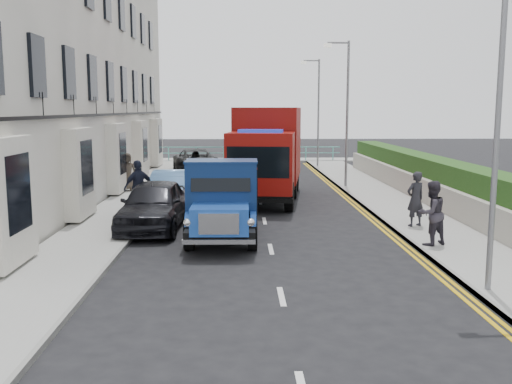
# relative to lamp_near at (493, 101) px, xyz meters

# --- Properties ---
(ground) EXTENTS (120.00, 120.00, 0.00)m
(ground) POSITION_rel_lamp_near_xyz_m (-4.18, 2.00, -4.00)
(ground) COLOR black
(ground) RESTS_ON ground
(pavement_west) EXTENTS (2.40, 38.00, 0.12)m
(pavement_west) POSITION_rel_lamp_near_xyz_m (-9.38, 11.00, -3.94)
(pavement_west) COLOR gray
(pavement_west) RESTS_ON ground
(pavement_east) EXTENTS (2.60, 38.00, 0.12)m
(pavement_east) POSITION_rel_lamp_near_xyz_m (1.12, 11.00, -3.94)
(pavement_east) COLOR gray
(pavement_east) RESTS_ON ground
(promenade) EXTENTS (30.00, 2.50, 0.12)m
(promenade) POSITION_rel_lamp_near_xyz_m (-4.18, 31.00, -3.94)
(promenade) COLOR gray
(promenade) RESTS_ON ground
(sea_plane) EXTENTS (120.00, 120.00, 0.00)m
(sea_plane) POSITION_rel_lamp_near_xyz_m (-4.18, 62.00, -4.00)
(sea_plane) COLOR #4C5E67
(sea_plane) RESTS_ON ground
(terrace_west) EXTENTS (6.31, 30.20, 14.25)m
(terrace_west) POSITION_rel_lamp_near_xyz_m (-13.65, 15.00, 3.17)
(terrace_west) COLOR silver
(terrace_west) RESTS_ON ground
(garden_east) EXTENTS (1.45, 28.00, 1.75)m
(garden_east) POSITION_rel_lamp_near_xyz_m (3.03, 11.00, -3.10)
(garden_east) COLOR #B2AD9E
(garden_east) RESTS_ON ground
(seafront_railing) EXTENTS (13.00, 0.08, 1.11)m
(seafront_railing) POSITION_rel_lamp_near_xyz_m (-4.18, 30.20, -3.42)
(seafront_railing) COLOR #59B2A5
(seafront_railing) RESTS_ON ground
(lamp_near) EXTENTS (1.23, 0.18, 7.00)m
(lamp_near) POSITION_rel_lamp_near_xyz_m (0.00, 0.00, 0.00)
(lamp_near) COLOR slate
(lamp_near) RESTS_ON ground
(lamp_mid) EXTENTS (1.23, 0.18, 7.00)m
(lamp_mid) POSITION_rel_lamp_near_xyz_m (0.00, 16.00, 0.00)
(lamp_mid) COLOR slate
(lamp_mid) RESTS_ON ground
(lamp_far) EXTENTS (1.23, 0.18, 7.00)m
(lamp_far) POSITION_rel_lamp_near_xyz_m (0.00, 26.00, 0.00)
(lamp_far) COLOR slate
(lamp_far) RESTS_ON ground
(bedford_lorry) EXTENTS (2.09, 5.07, 2.37)m
(bedford_lorry) POSITION_rel_lamp_near_xyz_m (-5.53, 4.78, -2.91)
(bedford_lorry) COLOR black
(bedford_lorry) RESTS_ON ground
(red_lorry) EXTENTS (3.51, 7.69, 3.89)m
(red_lorry) POSITION_rel_lamp_near_xyz_m (-3.83, 12.86, -1.93)
(red_lorry) COLOR black
(red_lorry) RESTS_ON ground
(parked_car_front) EXTENTS (2.08, 4.72, 1.58)m
(parked_car_front) POSITION_rel_lamp_near_xyz_m (-7.78, 6.79, -3.21)
(parked_car_front) COLOR black
(parked_car_front) RESTS_ON ground
(parked_car_mid) EXTENTS (1.66, 4.28, 1.39)m
(parked_car_mid) POSITION_rel_lamp_near_xyz_m (-7.78, 11.28, -3.30)
(parked_car_mid) COLOR #6398D6
(parked_car_mid) RESTS_ON ground
(parked_car_rear) EXTENTS (2.32, 4.55, 1.26)m
(parked_car_rear) POSITION_rel_lamp_near_xyz_m (-6.78, 17.24, -3.37)
(parked_car_rear) COLOR #9F9FA4
(parked_car_rear) RESTS_ON ground
(seafront_car_left) EXTENTS (3.26, 5.72, 1.50)m
(seafront_car_left) POSITION_rel_lamp_near_xyz_m (-7.68, 22.70, -3.25)
(seafront_car_left) COLOR black
(seafront_car_left) RESTS_ON ground
(seafront_car_right) EXTENTS (2.49, 4.20, 1.34)m
(seafront_car_right) POSITION_rel_lamp_near_xyz_m (-2.81, 28.22, -3.33)
(seafront_car_right) COLOR #ABAAAF
(seafront_car_right) RESTS_ON ground
(pedestrian_east_near) EXTENTS (0.75, 0.63, 1.76)m
(pedestrian_east_near) POSITION_rel_lamp_near_xyz_m (0.56, 6.44, -3.00)
(pedestrian_east_near) COLOR black
(pedestrian_east_near) RESTS_ON pavement_east
(pedestrian_east_far) EXTENTS (1.07, 0.97, 1.78)m
(pedestrian_east_far) POSITION_rel_lamp_near_xyz_m (0.22, 3.91, -2.99)
(pedestrian_east_far) COLOR #2F2B34
(pedestrian_east_far) RESTS_ON pavement_east
(pedestrian_west_near) EXTENTS (1.19, 1.06, 1.94)m
(pedestrian_west_near) POSITION_rel_lamp_near_xyz_m (-8.58, 8.67, -2.91)
(pedestrian_west_near) COLOR #1A1F30
(pedestrian_west_near) RESTS_ON pavement_west
(pedestrian_west_far) EXTENTS (0.94, 0.71, 1.74)m
(pedestrian_west_far) POSITION_rel_lamp_near_xyz_m (-10.18, 14.79, -3.01)
(pedestrian_west_far) COLOR #40382E
(pedestrian_west_far) RESTS_ON pavement_west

